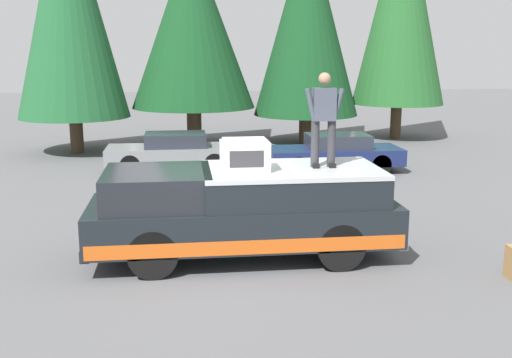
{
  "coord_description": "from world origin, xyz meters",
  "views": [
    {
      "loc": [
        -10.26,
        0.45,
        3.75
      ],
      "look_at": [
        0.9,
        -0.93,
        1.35
      ],
      "focal_mm": 42.93,
      "sensor_mm": 36.0,
      "label": 1
    }
  ],
  "objects_px": {
    "parked_car_navy": "(335,153)",
    "pickup_truck": "(243,211)",
    "person_on_truck_bed": "(324,117)",
    "compressor_unit": "(245,155)",
    "parked_car_grey": "(173,151)"
  },
  "relations": [
    {
      "from": "parked_car_navy",
      "to": "pickup_truck",
      "type": "bearing_deg",
      "value": 154.46
    },
    {
      "from": "person_on_truck_bed",
      "to": "compressor_unit",
      "type": "bearing_deg",
      "value": 96.6
    },
    {
      "from": "pickup_truck",
      "to": "parked_car_navy",
      "type": "xyz_separation_m",
      "value": [
        7.65,
        -3.66,
        -0.29
      ]
    },
    {
      "from": "compressor_unit",
      "to": "parked_car_grey",
      "type": "distance_m",
      "value": 8.89
    },
    {
      "from": "pickup_truck",
      "to": "compressor_unit",
      "type": "xyz_separation_m",
      "value": [
        -0.15,
        -0.01,
        1.05
      ]
    },
    {
      "from": "compressor_unit",
      "to": "person_on_truck_bed",
      "type": "xyz_separation_m",
      "value": [
        0.17,
        -1.44,
        0.62
      ]
    },
    {
      "from": "compressor_unit",
      "to": "parked_car_grey",
      "type": "height_order",
      "value": "compressor_unit"
    },
    {
      "from": "compressor_unit",
      "to": "parked_car_grey",
      "type": "xyz_separation_m",
      "value": [
        8.69,
        1.35,
        -1.35
      ]
    },
    {
      "from": "parked_car_navy",
      "to": "parked_car_grey",
      "type": "xyz_separation_m",
      "value": [
        0.88,
        5.0,
        0.0
      ]
    },
    {
      "from": "pickup_truck",
      "to": "compressor_unit",
      "type": "relative_size",
      "value": 6.6
    },
    {
      "from": "person_on_truck_bed",
      "to": "pickup_truck",
      "type": "bearing_deg",
      "value": 90.67
    },
    {
      "from": "person_on_truck_bed",
      "to": "parked_car_grey",
      "type": "height_order",
      "value": "person_on_truck_bed"
    },
    {
      "from": "parked_car_navy",
      "to": "parked_car_grey",
      "type": "relative_size",
      "value": 1.0
    },
    {
      "from": "pickup_truck",
      "to": "parked_car_grey",
      "type": "relative_size",
      "value": 1.35
    },
    {
      "from": "pickup_truck",
      "to": "parked_car_navy",
      "type": "height_order",
      "value": "pickup_truck"
    }
  ]
}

